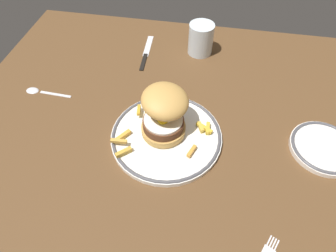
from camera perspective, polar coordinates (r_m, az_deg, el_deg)
ground_plane at (r=72.92cm, az=0.14°, el=-1.39°), size 110.02×96.32×4.00cm
dinner_plate at (r=68.75cm, az=-0.00°, el=-2.00°), size 26.48×26.48×1.60cm
burger at (r=65.00cm, az=-0.74°, el=2.76°), size 15.24×15.07×11.65cm
fries_pile at (r=68.69cm, az=-1.61°, el=-0.31°), size 22.77×21.89×1.61cm
water_glass at (r=92.41cm, az=6.48°, el=16.45°), size 7.59×7.59×9.45cm
side_plate at (r=76.00cm, az=28.50°, el=-3.69°), size 15.43×15.43×1.60cm
knife at (r=92.82cm, az=-4.48°, el=13.90°), size 2.50×18.06×0.70cm
spoon at (r=87.80cm, az=-24.52°, el=6.40°), size 13.36×2.75×0.90cm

